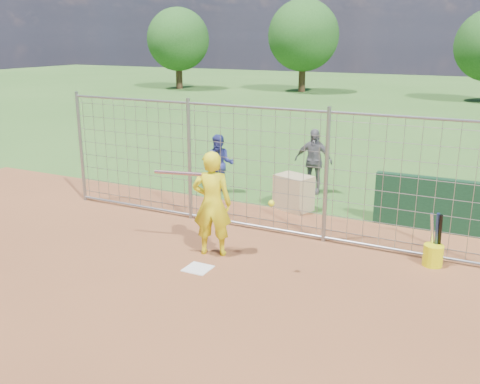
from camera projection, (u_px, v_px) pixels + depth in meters
The scene contains 11 objects.
ground at pixel (204, 265), 9.28m from camera, with size 100.00×100.00×0.00m, color #2D591E.
infield_dirt at pixel (83, 352), 6.70m from camera, with size 18.00×18.00×0.00m, color brown.
home_plate at pixel (198, 269), 9.10m from camera, with size 0.43×0.43×0.02m, color silver.
dugout_wall at pixel (440, 205), 10.74m from camera, with size 2.60×0.20×1.10m, color #11381E.
batter at pixel (212, 204), 9.48m from camera, with size 0.70×0.46×1.92m, color yellow.
bystander_a at pixel (220, 164), 13.32m from camera, with size 0.72×0.56×1.49m, color navy.
bystander_b at pixel (313, 161), 13.34m from camera, with size 0.96×0.40×1.64m, color #5B5B60.
equipment_bin at pixel (294, 193), 12.13m from camera, with size 0.80×0.55×0.80m, color tan.
equipment_in_play at pixel (199, 180), 9.06m from camera, with size 2.24×0.26×0.38m.
bucket_with_bats at pixel (433, 252), 9.18m from camera, with size 0.34×0.38×0.97m.
backstop_fence at pixel (254, 170), 10.64m from camera, with size 9.08×0.08×2.60m.
Camera 1 is at (4.41, -7.35, 3.82)m, focal length 40.00 mm.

